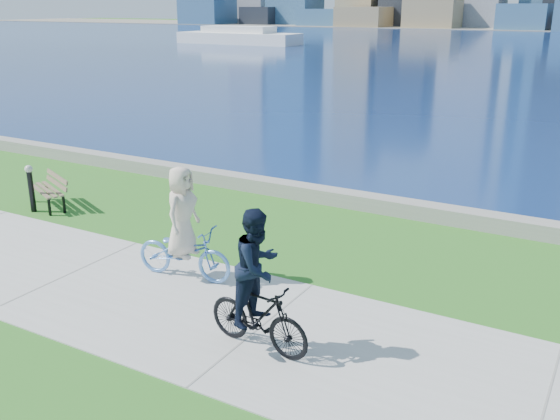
% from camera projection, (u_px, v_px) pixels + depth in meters
% --- Properties ---
extents(ground, '(320.00, 320.00, 0.00)m').
position_uv_depth(ground, '(70.00, 275.00, 11.21)').
color(ground, '#23631A').
rests_on(ground, ground).
extents(concrete_path, '(80.00, 3.50, 0.02)m').
position_uv_depth(concrete_path, '(70.00, 274.00, 11.21)').
color(concrete_path, '#A9A9A4').
rests_on(concrete_path, ground).
extents(seawall, '(90.00, 0.50, 0.35)m').
position_uv_depth(seawall, '(253.00, 184.00, 16.27)').
color(seawall, gray).
rests_on(seawall, ground).
extents(ferry_near, '(15.48, 4.42, 2.10)m').
position_uv_depth(ferry_near, '(239.00, 37.00, 75.45)').
color(ferry_near, white).
rests_on(ferry_near, ground).
extents(park_bench, '(1.56, 1.07, 0.76)m').
position_uv_depth(park_bench, '(50.00, 188.00, 14.84)').
color(park_bench, black).
rests_on(park_bench, ground).
extents(bollard_lamp, '(0.18, 0.18, 1.12)m').
position_uv_depth(bollard_lamp, '(31.00, 185.00, 14.44)').
color(bollard_lamp, black).
rests_on(bollard_lamp, ground).
extents(cyclist_woman, '(0.86, 1.89, 2.02)m').
position_uv_depth(cyclist_woman, '(183.00, 238.00, 10.83)').
color(cyclist_woman, '#5A91DC').
rests_on(cyclist_woman, ground).
extents(cyclist_man, '(0.69, 1.70, 2.07)m').
position_uv_depth(cyclist_man, '(258.00, 292.00, 8.51)').
color(cyclist_man, black).
rests_on(cyclist_man, ground).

